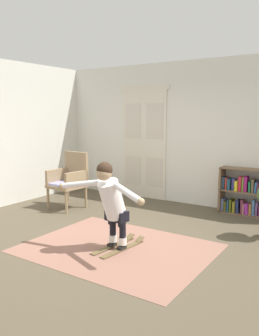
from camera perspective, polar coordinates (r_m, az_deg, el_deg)
The scene contains 9 objects.
ground_plane at distance 5.31m, azimuth -2.63°, elevation -11.47°, with size 7.20×7.20×0.00m, color brown.
back_wall at distance 7.26m, azimuth 9.50°, elevation 5.57°, with size 6.00×0.10×2.90m, color silver.
side_wall_left at distance 7.42m, azimuth -19.97°, elevation 5.24°, with size 0.10×6.00×2.90m, color silver.
double_door at distance 7.69m, azimuth 2.35°, elevation 4.21°, with size 1.22×0.05×2.45m.
rug at distance 4.96m, azimuth -1.94°, elevation -12.92°, with size 2.50×1.94×0.01m, color #8F6252.
bookshelf at distance 6.74m, azimuth 19.98°, elevation -4.27°, with size 1.33×0.30×0.86m.
wicker_chair at distance 6.97m, azimuth -9.78°, elevation -1.73°, with size 0.64×0.64×1.10m.
skis_pair at distance 4.97m, azimuth -1.69°, elevation -12.61°, with size 0.36×0.86×0.07m.
person_skier at distance 4.64m, azimuth -3.07°, elevation -4.94°, with size 1.48×0.63×1.16m.
Camera 1 is at (2.94, -4.02, 1.83)m, focal length 37.34 mm.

